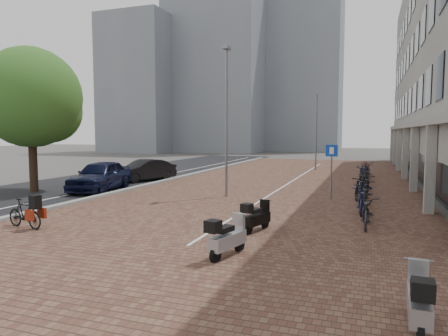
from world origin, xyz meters
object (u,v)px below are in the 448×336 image
car_navy (100,176)px  parking_sign (331,163)px  car_dark (144,170)px  hero_bike (25,213)px  scooter_mid (257,216)px  scooter_front (227,237)px  scooter_back (419,299)px

car_navy → parking_sign: bearing=-5.4°
car_dark → hero_bike: (2.96, -12.29, -0.18)m
parking_sign → scooter_mid: bearing=-101.4°
car_navy → parking_sign: size_ratio=1.86×
scooter_mid → parking_sign: size_ratio=0.56×
hero_bike → scooter_mid: bearing=-64.2°
scooter_front → scooter_back: (3.99, -2.50, -0.01)m
hero_bike → parking_sign: 12.38m
scooter_mid → parking_sign: (1.59, 6.76, 1.20)m
scooter_back → parking_sign: 12.26m
hero_bike → scooter_back: (11.03, -3.17, 0.01)m
car_navy → scooter_front: 13.16m
car_navy → hero_bike: bearing=-79.3°
car_navy → hero_bike: size_ratio=2.86×
parking_sign → car_dark: bearing=165.1°
scooter_mid → hero_bike: bearing=-148.0°
car_dark → parking_sign: bearing=6.2°
car_dark → scooter_front: 16.37m
car_dark → hero_bike: bearing=-53.5°
car_navy → scooter_mid: size_ratio=3.32×
car_navy → scooter_back: size_ratio=3.19×
scooter_mid → scooter_back: 6.56m
car_navy → car_dark: bearing=80.1°
scooter_mid → parking_sign: 7.04m
car_navy → scooter_mid: 11.58m
car_navy → hero_bike: car_navy is taller
scooter_mid → parking_sign: parking_sign is taller
car_navy → scooter_front: bearing=-50.5°
car_dark → scooter_back: (13.99, -15.46, -0.17)m
scooter_front → scooter_mid: 2.71m
car_navy → scooter_front: (10.00, -8.55, -0.28)m
scooter_mid → car_dark: bearing=150.1°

